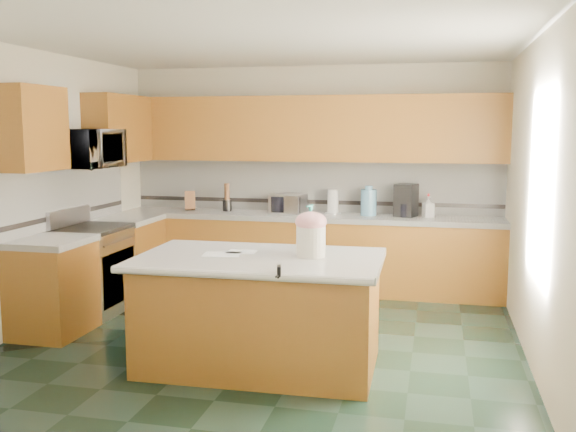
% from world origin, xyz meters
% --- Properties ---
extents(floor, '(4.60, 4.60, 0.00)m').
position_xyz_m(floor, '(0.00, 0.00, 0.00)').
color(floor, black).
rests_on(floor, ground).
extents(ceiling, '(4.60, 4.60, 0.00)m').
position_xyz_m(ceiling, '(0.00, 0.00, 2.70)').
color(ceiling, white).
rests_on(ceiling, ground).
extents(wall_back, '(4.60, 0.04, 2.70)m').
position_xyz_m(wall_back, '(0.00, 2.32, 1.35)').
color(wall_back, beige).
rests_on(wall_back, ground).
extents(wall_front, '(4.60, 0.04, 2.70)m').
position_xyz_m(wall_front, '(0.00, -2.32, 1.35)').
color(wall_front, beige).
rests_on(wall_front, ground).
extents(wall_left, '(0.04, 4.60, 2.70)m').
position_xyz_m(wall_left, '(-2.32, 0.00, 1.35)').
color(wall_left, beige).
rests_on(wall_left, ground).
extents(wall_right, '(0.04, 4.60, 2.70)m').
position_xyz_m(wall_right, '(2.32, 0.00, 1.35)').
color(wall_right, beige).
rests_on(wall_right, ground).
extents(back_base_cab, '(4.60, 0.60, 0.86)m').
position_xyz_m(back_base_cab, '(0.00, 2.00, 0.43)').
color(back_base_cab, '#4C2B0B').
rests_on(back_base_cab, ground).
extents(back_countertop, '(4.60, 0.64, 0.06)m').
position_xyz_m(back_countertop, '(0.00, 2.00, 0.89)').
color(back_countertop, white).
rests_on(back_countertop, back_base_cab).
extents(back_upper_cab, '(4.60, 0.33, 0.78)m').
position_xyz_m(back_upper_cab, '(0.00, 2.13, 1.94)').
color(back_upper_cab, '#4C2B0B').
rests_on(back_upper_cab, wall_back).
extents(back_backsplash, '(4.60, 0.02, 0.63)m').
position_xyz_m(back_backsplash, '(0.00, 2.29, 1.24)').
color(back_backsplash, silver).
rests_on(back_backsplash, back_countertop).
extents(back_accent_band, '(4.60, 0.01, 0.05)m').
position_xyz_m(back_accent_band, '(0.00, 2.28, 1.04)').
color(back_accent_band, black).
rests_on(back_accent_band, back_countertop).
extents(left_base_cab_rear, '(0.60, 0.82, 0.86)m').
position_xyz_m(left_base_cab_rear, '(-2.00, 1.29, 0.43)').
color(left_base_cab_rear, '#4C2B0B').
rests_on(left_base_cab_rear, ground).
extents(left_counter_rear, '(0.64, 0.82, 0.06)m').
position_xyz_m(left_counter_rear, '(-2.00, 1.29, 0.89)').
color(left_counter_rear, white).
rests_on(left_counter_rear, left_base_cab_rear).
extents(left_base_cab_front, '(0.60, 0.72, 0.86)m').
position_xyz_m(left_base_cab_front, '(-2.00, -0.24, 0.43)').
color(left_base_cab_front, '#4C2B0B').
rests_on(left_base_cab_front, ground).
extents(left_counter_front, '(0.64, 0.72, 0.06)m').
position_xyz_m(left_counter_front, '(-2.00, -0.24, 0.89)').
color(left_counter_front, white).
rests_on(left_counter_front, left_base_cab_front).
extents(left_backsplash, '(0.02, 2.30, 0.63)m').
position_xyz_m(left_backsplash, '(-2.29, 0.55, 1.24)').
color(left_backsplash, silver).
rests_on(left_backsplash, wall_left).
extents(left_accent_band, '(0.01, 2.30, 0.05)m').
position_xyz_m(left_accent_band, '(-2.28, 0.55, 1.04)').
color(left_accent_band, black).
rests_on(left_accent_band, wall_left).
extents(left_upper_cab_rear, '(0.33, 1.09, 0.78)m').
position_xyz_m(left_upper_cab_rear, '(-2.13, 1.42, 1.94)').
color(left_upper_cab_rear, '#4C2B0B').
rests_on(left_upper_cab_rear, wall_left).
extents(left_upper_cab_front, '(0.33, 0.72, 0.78)m').
position_xyz_m(left_upper_cab_front, '(-2.13, -0.24, 1.94)').
color(left_upper_cab_front, '#4C2B0B').
rests_on(left_upper_cab_front, wall_left).
extents(range_body, '(0.60, 0.76, 0.88)m').
position_xyz_m(range_body, '(-2.00, 0.50, 0.44)').
color(range_body, '#B7B7BC').
rests_on(range_body, ground).
extents(range_oven_door, '(0.02, 0.68, 0.55)m').
position_xyz_m(range_oven_door, '(-1.71, 0.50, 0.40)').
color(range_oven_door, black).
rests_on(range_oven_door, range_body).
extents(range_cooktop, '(0.62, 0.78, 0.04)m').
position_xyz_m(range_cooktop, '(-2.00, 0.50, 0.90)').
color(range_cooktop, black).
rests_on(range_cooktop, range_body).
extents(range_handle, '(0.02, 0.66, 0.02)m').
position_xyz_m(range_handle, '(-1.68, 0.50, 0.78)').
color(range_handle, '#B7B7BC').
rests_on(range_handle, range_body).
extents(range_backguard, '(0.06, 0.76, 0.18)m').
position_xyz_m(range_backguard, '(-2.26, 0.50, 1.02)').
color(range_backguard, '#B7B7BC').
rests_on(range_backguard, range_body).
extents(microwave, '(0.50, 0.73, 0.41)m').
position_xyz_m(microwave, '(-2.00, 0.50, 1.73)').
color(microwave, '#B7B7BC').
rests_on(microwave, wall_left).
extents(island_base, '(1.88, 1.10, 0.86)m').
position_xyz_m(island_base, '(0.14, -0.60, 0.43)').
color(island_base, '#4C2B0B').
rests_on(island_base, ground).
extents(island_top, '(1.98, 1.20, 0.06)m').
position_xyz_m(island_top, '(0.14, -0.60, 0.89)').
color(island_top, white).
rests_on(island_top, island_base).
extents(island_bullnose, '(1.96, 0.10, 0.06)m').
position_xyz_m(island_bullnose, '(0.14, -1.19, 0.89)').
color(island_bullnose, white).
rests_on(island_bullnose, island_base).
extents(treat_jar, '(0.31, 0.31, 0.25)m').
position_xyz_m(treat_jar, '(0.54, -0.54, 1.04)').
color(treat_jar, silver).
rests_on(treat_jar, island_top).
extents(treat_jar_lid, '(0.25, 0.25, 0.16)m').
position_xyz_m(treat_jar_lid, '(0.54, -0.54, 1.20)').
color(treat_jar_lid, pink).
rests_on(treat_jar_lid, treat_jar).
extents(treat_jar_knob, '(0.08, 0.03, 0.03)m').
position_xyz_m(treat_jar_knob, '(0.54, -0.54, 1.26)').
color(treat_jar_knob, tan).
rests_on(treat_jar_knob, treat_jar_lid).
extents(treat_jar_knob_end_l, '(0.04, 0.04, 0.04)m').
position_xyz_m(treat_jar_knob_end_l, '(0.50, -0.54, 1.26)').
color(treat_jar_knob_end_l, tan).
rests_on(treat_jar_knob_end_l, treat_jar_lid).
extents(treat_jar_knob_end_r, '(0.04, 0.04, 0.04)m').
position_xyz_m(treat_jar_knob_end_r, '(0.59, -0.54, 1.26)').
color(treat_jar_knob_end_r, tan).
rests_on(treat_jar_knob_end_r, treat_jar_lid).
extents(soap_bottle_island, '(0.19, 0.19, 0.40)m').
position_xyz_m(soap_bottle_island, '(0.50, -0.34, 1.12)').
color(soap_bottle_island, teal).
rests_on(soap_bottle_island, island_top).
extents(paper_sheet_a, '(0.34, 0.28, 0.00)m').
position_xyz_m(paper_sheet_a, '(-0.18, -0.61, 0.92)').
color(paper_sheet_a, white).
rests_on(paper_sheet_a, island_top).
extents(paper_sheet_b, '(0.25, 0.20, 0.00)m').
position_xyz_m(paper_sheet_b, '(-0.05, -0.47, 0.92)').
color(paper_sheet_b, white).
rests_on(paper_sheet_b, island_top).
extents(clamp_body, '(0.05, 0.10, 0.08)m').
position_xyz_m(clamp_body, '(0.44, -1.17, 0.93)').
color(clamp_body, black).
rests_on(clamp_body, island_top).
extents(clamp_handle, '(0.01, 0.06, 0.01)m').
position_xyz_m(clamp_handle, '(0.44, -1.22, 0.91)').
color(clamp_handle, black).
rests_on(clamp_handle, island_top).
extents(knife_block, '(0.19, 0.21, 0.26)m').
position_xyz_m(knife_block, '(-1.52, 2.05, 1.04)').
color(knife_block, '#472814').
rests_on(knife_block, back_countertop).
extents(utensil_crock, '(0.11, 0.11, 0.14)m').
position_xyz_m(utensil_crock, '(-1.03, 2.08, 0.99)').
color(utensil_crock, black).
rests_on(utensil_crock, back_countertop).
extents(utensil_bundle, '(0.07, 0.07, 0.21)m').
position_xyz_m(utensil_bundle, '(-1.03, 2.08, 1.16)').
color(utensil_bundle, '#472814').
rests_on(utensil_bundle, utensil_crock).
extents(toaster_oven, '(0.45, 0.36, 0.23)m').
position_xyz_m(toaster_oven, '(-0.24, 2.05, 1.04)').
color(toaster_oven, '#B7B7BC').
rests_on(toaster_oven, back_countertop).
extents(toaster_oven_door, '(0.36, 0.01, 0.19)m').
position_xyz_m(toaster_oven_door, '(-0.24, 1.92, 1.04)').
color(toaster_oven_door, black).
rests_on(toaster_oven_door, toaster_oven).
extents(paper_towel, '(0.13, 0.13, 0.29)m').
position_xyz_m(paper_towel, '(0.30, 2.10, 1.07)').
color(paper_towel, white).
rests_on(paper_towel, back_countertop).
extents(paper_towel_base, '(0.20, 0.20, 0.01)m').
position_xyz_m(paper_towel_base, '(0.30, 2.10, 0.93)').
color(paper_towel_base, '#B7B7BC').
rests_on(paper_towel_base, back_countertop).
extents(water_jug, '(0.19, 0.19, 0.31)m').
position_xyz_m(water_jug, '(0.73, 2.06, 1.07)').
color(water_jug, '#5489AB').
rests_on(water_jug, back_countertop).
extents(water_jug_neck, '(0.09, 0.09, 0.04)m').
position_xyz_m(water_jug_neck, '(0.73, 2.06, 1.25)').
color(water_jug_neck, '#5489AB').
rests_on(water_jug_neck, water_jug).
extents(coffee_maker, '(0.29, 0.30, 0.38)m').
position_xyz_m(coffee_maker, '(1.17, 2.08, 1.11)').
color(coffee_maker, black).
rests_on(coffee_maker, back_countertop).
extents(coffee_carafe, '(0.16, 0.16, 0.16)m').
position_xyz_m(coffee_carafe, '(1.17, 2.02, 1.00)').
color(coffee_carafe, black).
rests_on(coffee_carafe, back_countertop).
extents(soap_bottle_back, '(0.15, 0.15, 0.25)m').
position_xyz_m(soap_bottle_back, '(1.42, 2.05, 1.04)').
color(soap_bottle_back, white).
rests_on(soap_bottle_back, back_countertop).
extents(soap_back_cap, '(0.02, 0.02, 0.03)m').
position_xyz_m(soap_back_cap, '(1.42, 2.05, 1.18)').
color(soap_back_cap, red).
rests_on(soap_back_cap, soap_bottle_back).
extents(window_light_proxy, '(0.02, 1.40, 1.10)m').
position_xyz_m(window_light_proxy, '(2.29, -0.20, 1.50)').
color(window_light_proxy, white).
rests_on(window_light_proxy, wall_right).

